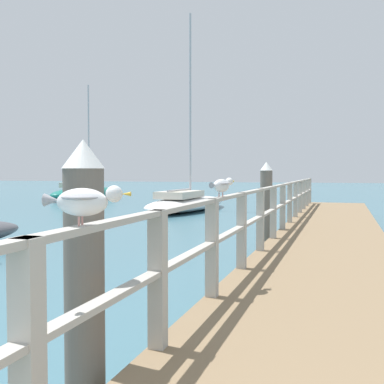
{
  "coord_description": "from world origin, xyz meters",
  "views": [
    {
      "loc": [
        0.27,
        0.57,
        1.8
      ],
      "look_at": [
        -2.82,
        10.53,
        1.36
      ],
      "focal_mm": 45.66,
      "sensor_mm": 36.0,
      "label": 1
    }
  ],
  "objects": [
    {
      "name": "seagull_foreground",
      "position": [
        -1.04,
        2.87,
        1.64
      ],
      "size": [
        0.48,
        0.21,
        0.21
      ],
      "rotation": [
        0.0,
        0.0,
        4.89
      ],
      "color": "white",
      "rests_on": "pier_railing"
    },
    {
      "name": "seagull_background",
      "position": [
        -1.05,
        5.97,
        1.64
      ],
      "size": [
        0.24,
        0.47,
        0.21
      ],
      "rotation": [
        0.0,
        0.0,
        5.97
      ],
      "color": "white",
      "rests_on": "pier_railing"
    },
    {
      "name": "boat_3",
      "position": [
        -15.18,
        27.8,
        0.47
      ],
      "size": [
        2.43,
        6.92,
        7.23
      ],
      "rotation": [
        0.0,
        0.0,
        -0.07
      ],
      "color": "#197266",
      "rests_on": "ground_plane"
    },
    {
      "name": "boat_2",
      "position": [
        -6.56,
        21.76,
        0.39
      ],
      "size": [
        2.78,
        7.85,
        9.05
      ],
      "rotation": [
        0.0,
        0.0,
        -0.05
      ],
      "color": "white",
      "rests_on": "ground_plane"
    },
    {
      "name": "dock_piling_far",
      "position": [
        -1.43,
        11.88,
        1.02
      ],
      "size": [
        0.29,
        0.29,
        2.02
      ],
      "color": "#6B6056",
      "rests_on": "ground_plane"
    },
    {
      "name": "pier_deck",
      "position": [
        0.0,
        11.08,
        0.23
      ],
      "size": [
        2.26,
        22.16,
        0.47
      ],
      "primitive_type": "cube",
      "color": "#846B4C",
      "rests_on": "ground_plane"
    },
    {
      "name": "dock_piling_near",
      "position": [
        -1.43,
        3.54,
        1.02
      ],
      "size": [
        0.29,
        0.29,
        2.02
      ],
      "color": "#6B6056",
      "rests_on": "ground_plane"
    },
    {
      "name": "pier_railing",
      "position": [
        -1.05,
        11.08,
        1.11
      ],
      "size": [
        0.12,
        20.68,
        1.04
      ],
      "color": "#B2ADA3",
      "rests_on": "pier_deck"
    }
  ]
}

